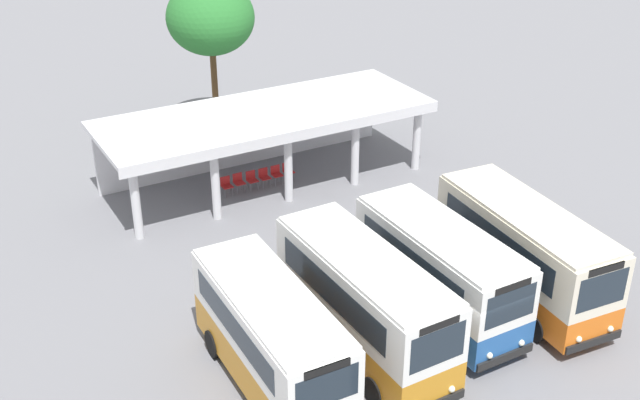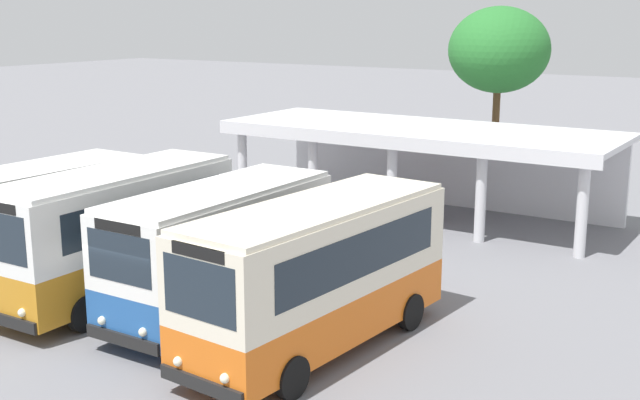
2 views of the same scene
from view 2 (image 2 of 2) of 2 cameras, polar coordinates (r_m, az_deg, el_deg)
ground_plane at (r=19.73m, az=-11.81°, el=-9.65°), size 180.00×180.00×0.00m
city_bus_nearest_orange at (r=24.66m, az=-19.30°, el=-1.16°), size 2.42×6.95×3.24m
city_bus_second_in_row at (r=22.30m, az=-14.08°, el=-1.96°), size 2.45×7.36×3.47m
city_bus_middle_cream at (r=20.49m, az=-6.99°, el=-3.21°), size 2.41×6.90×3.30m
city_bus_fourth_amber at (r=18.28m, az=-0.19°, el=-4.95°), size 2.84×7.59×3.40m
terminal_canopy at (r=31.11m, az=7.41°, el=3.79°), size 14.64×5.37×3.40m
waiting_chair_end_by_column at (r=31.64m, az=3.02°, el=0.20°), size 0.44×0.44×0.86m
waiting_chair_second_from_end at (r=31.40m, az=4.02°, el=0.08°), size 0.44×0.44×0.86m
waiting_chair_middle_seat at (r=31.07m, az=4.96°, el=-0.07°), size 0.44×0.44×0.86m
waiting_chair_fourth_seat at (r=30.79m, az=5.94°, el=-0.21°), size 0.44×0.44×0.86m
waiting_chair_fifth_seat at (r=30.53m, az=6.96°, el=-0.35°), size 0.44×0.44×0.86m
waiting_chair_far_end_seat at (r=30.31m, az=8.02°, el=-0.48°), size 0.44×0.44×0.86m
roadside_tree_behind_canopy at (r=36.32m, az=12.41°, el=10.19°), size 4.34×4.34×7.81m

